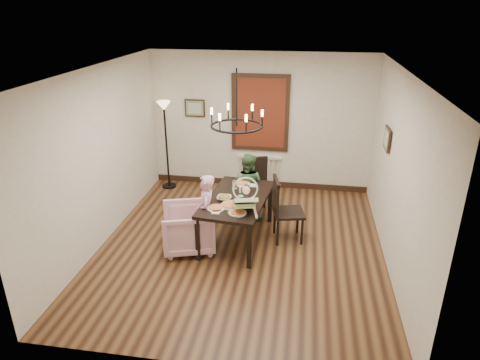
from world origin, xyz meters
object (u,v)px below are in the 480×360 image
(floor_lamp, at_px, (167,146))
(chair_right, at_px, (289,209))
(elderly_woman, at_px, (206,218))
(seated_man, at_px, (248,192))
(dining_table, at_px, (237,202))
(chair_far, at_px, (257,187))
(baby_bouncer, at_px, (245,200))
(drinking_glass, at_px, (247,190))
(armchair, at_px, (188,228))

(floor_lamp, bearing_deg, chair_right, -34.24)
(elderly_woman, distance_m, seated_man, 1.22)
(dining_table, relative_size, seated_man, 1.69)
(chair_far, bearing_deg, baby_bouncer, -108.90)
(elderly_woman, bearing_deg, drinking_glass, 120.64)
(elderly_woman, relative_size, drinking_glass, 8.29)
(seated_man, height_order, drinking_glass, seated_man)
(dining_table, distance_m, seated_man, 0.83)
(chair_right, relative_size, armchair, 1.36)
(chair_far, relative_size, baby_bouncer, 1.89)
(dining_table, distance_m, armchair, 0.88)
(chair_far, bearing_deg, dining_table, -119.87)
(elderly_woman, bearing_deg, armchair, -80.85)
(baby_bouncer, bearing_deg, armchair, 163.58)
(chair_right, relative_size, seated_man, 1.07)
(chair_far, distance_m, seated_man, 0.25)
(baby_bouncer, relative_size, floor_lamp, 0.31)
(elderly_woman, distance_m, floor_lamp, 2.65)
(chair_right, xyz_separation_m, floor_lamp, (-2.63, 1.79, 0.35))
(chair_far, xyz_separation_m, elderly_woman, (-0.65, -1.32, -0.01))
(armchair, bearing_deg, chair_far, 130.08)
(chair_far, xyz_separation_m, floor_lamp, (-2.00, 0.92, 0.38))
(armchair, relative_size, baby_bouncer, 1.46)
(chair_far, height_order, floor_lamp, floor_lamp)
(chair_right, relative_size, elderly_woman, 1.07)
(chair_right, distance_m, drinking_glass, 0.76)
(dining_table, xyz_separation_m, elderly_woman, (-0.44, -0.31, -0.17))
(chair_far, distance_m, armchair, 1.70)
(armchair, bearing_deg, seated_man, 130.52)
(drinking_glass, bearing_deg, baby_bouncer, -84.24)
(dining_table, xyz_separation_m, chair_far, (0.21, 1.01, -0.16))
(chair_right, height_order, baby_bouncer, baby_bouncer)
(elderly_woman, bearing_deg, chair_far, 143.72)
(dining_table, height_order, drinking_glass, drinking_glass)
(floor_lamp, bearing_deg, seated_man, -31.24)
(floor_lamp, bearing_deg, dining_table, -47.09)
(dining_table, relative_size, elderly_woman, 1.68)
(seated_man, bearing_deg, chair_right, 154.55)
(chair_right, relative_size, drinking_glass, 8.88)
(chair_far, bearing_deg, armchair, -141.42)
(chair_right, distance_m, elderly_woman, 1.35)
(chair_right, height_order, floor_lamp, floor_lamp)
(dining_table, height_order, chair_far, chair_far)
(dining_table, height_order, baby_bouncer, baby_bouncer)
(dining_table, relative_size, floor_lamp, 0.96)
(floor_lamp, bearing_deg, chair_far, -24.63)
(armchair, bearing_deg, chair_right, 92.70)
(armchair, distance_m, drinking_glass, 1.13)
(elderly_woman, bearing_deg, dining_table, 114.78)
(chair_right, bearing_deg, chair_far, 23.53)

